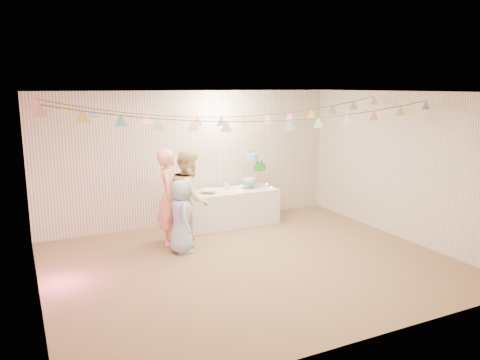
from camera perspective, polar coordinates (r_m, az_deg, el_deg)
name	(u,v)px	position (r m, az deg, el deg)	size (l,w,h in m)	color
floor	(251,263)	(7.32, 1.35, -10.12)	(6.00, 6.00, 0.00)	brown
ceiling	(252,92)	(6.81, 1.45, 10.67)	(6.00, 6.00, 0.00)	silver
back_wall	(193,158)	(9.21, -5.76, 2.69)	(6.00, 6.00, 0.00)	silver
front_wall	(364,225)	(4.93, 14.90, -5.33)	(6.00, 6.00, 0.00)	silver
left_wall	(32,202)	(6.21, -24.05, -2.52)	(5.00, 5.00, 0.00)	silver
right_wall	(403,166)	(8.72, 19.20, 1.62)	(5.00, 5.00, 0.00)	silver
table	(230,207)	(9.19, -1.20, -3.36)	(1.84, 0.74, 0.69)	silver
cake_stand	(254,167)	(9.31, 1.73, 1.61)	(0.63, 0.37, 0.71)	silver
cake_bottom	(249,181)	(9.24, 1.06, -0.15)	(0.31, 0.31, 0.15)	#2897BC
cake_middle	(260,165)	(9.47, 2.44, 1.79)	(0.27, 0.27, 0.22)	#208D1E
cake_top_tier	(252,154)	(9.21, 1.49, 3.22)	(0.25, 0.25, 0.19)	#48C5E2
platter	(208,190)	(8.86, -3.87, -1.18)	(0.34, 0.34, 0.02)	white
posy	(227,183)	(9.10, -1.65, -0.43)	(0.12, 0.12, 0.14)	white
person_adult_a	(169,197)	(8.08, -8.62, -2.05)	(0.60, 0.40, 1.65)	#FAA283
person_adult_b	(190,197)	(8.00, -6.14, -2.13)	(0.80, 0.62, 1.64)	#D0BE80
person_child	(181,216)	(7.68, -7.19, -4.40)	(0.59, 0.39, 1.21)	#8FABCB
bunting_back	(221,107)	(7.81, -2.31, 8.93)	(5.60, 1.10, 0.40)	pink
bunting_front	(258,112)	(6.65, 2.24, 8.23)	(5.60, 0.90, 0.36)	#72A5E5
tealight_0	(194,195)	(8.67, -5.61, -1.85)	(0.04, 0.04, 0.03)	#FFD88C
tealight_1	(210,189)	(9.13, -3.68, -1.15)	(0.04, 0.04, 0.03)	#FFD88C
tealight_2	(240,191)	(8.95, -0.04, -1.38)	(0.04, 0.04, 0.03)	#FFD88C
tealight_3	(241,186)	(9.44, 0.16, -0.70)	(0.04, 0.04, 0.03)	#FFD88C
tealight_4	(271,187)	(9.31, 3.84, -0.90)	(0.04, 0.04, 0.03)	#FFD88C
tealight_5	(267,184)	(9.63, 3.28, -0.48)	(0.04, 0.04, 0.03)	#FFD88C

